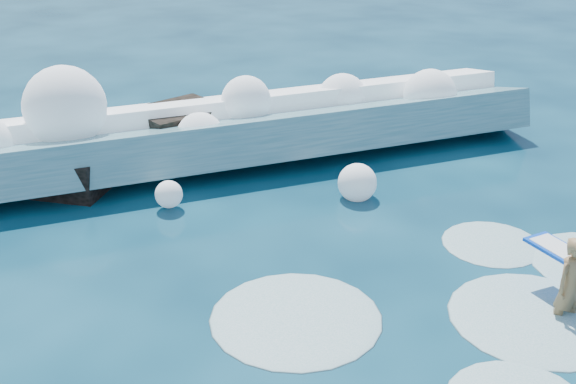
# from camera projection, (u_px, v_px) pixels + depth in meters

# --- Properties ---
(ground) EXTENTS (200.00, 200.00, 0.00)m
(ground) POSITION_uv_depth(u_px,v_px,m) (242.00, 334.00, 10.58)
(ground) COLOR #072639
(ground) RESTS_ON ground
(breaking_wave) EXTENTS (18.97, 2.91, 1.63)m
(breaking_wave) POSITION_uv_depth(u_px,v_px,m) (135.00, 145.00, 16.06)
(breaking_wave) COLOR teal
(breaking_wave) RESTS_ON ground
(rock_cluster) EXTENTS (8.02, 3.27, 1.33)m
(rock_cluster) POSITION_uv_depth(u_px,v_px,m) (45.00, 161.00, 15.63)
(rock_cluster) COLOR black
(rock_cluster) RESTS_ON ground
(surfer_with_board) EXTENTS (0.94, 2.80, 1.58)m
(surfer_with_board) POSITION_uv_depth(u_px,v_px,m) (575.00, 282.00, 10.81)
(surfer_with_board) COLOR #9B7348
(surfer_with_board) RESTS_ON ground
(wave_spray) EXTENTS (15.66, 4.83, 2.52)m
(wave_spray) POSITION_uv_depth(u_px,v_px,m) (120.00, 122.00, 15.69)
(wave_spray) COLOR white
(wave_spray) RESTS_ON ground
(surf_foam) EXTENTS (8.84, 5.58, 0.13)m
(surf_foam) POSITION_uv_depth(u_px,v_px,m) (495.00, 305.00, 11.28)
(surf_foam) COLOR silver
(surf_foam) RESTS_ON ground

